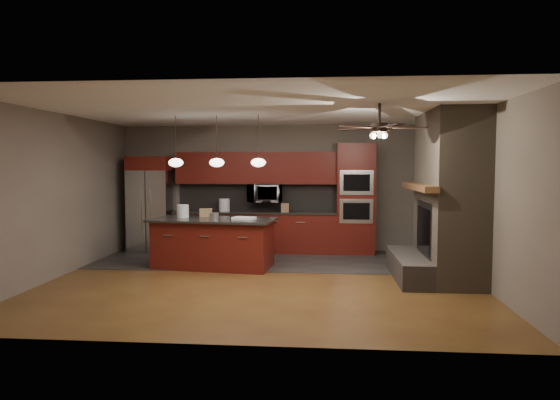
# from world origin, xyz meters

# --- Properties ---
(ground) EXTENTS (7.00, 7.00, 0.00)m
(ground) POSITION_xyz_m (0.00, 0.00, 0.00)
(ground) COLOR brown
(ground) RESTS_ON ground
(ceiling) EXTENTS (7.00, 6.00, 0.02)m
(ceiling) POSITION_xyz_m (0.00, 0.00, 2.80)
(ceiling) COLOR white
(ceiling) RESTS_ON back_wall
(back_wall) EXTENTS (7.00, 0.02, 2.80)m
(back_wall) POSITION_xyz_m (0.00, 3.00, 1.40)
(back_wall) COLOR #6E6258
(back_wall) RESTS_ON ground
(right_wall) EXTENTS (0.02, 6.00, 2.80)m
(right_wall) POSITION_xyz_m (3.50, 0.00, 1.40)
(right_wall) COLOR #6E6258
(right_wall) RESTS_ON ground
(left_wall) EXTENTS (0.02, 6.00, 2.80)m
(left_wall) POSITION_xyz_m (-3.50, 0.00, 1.40)
(left_wall) COLOR #6E6258
(left_wall) RESTS_ON ground
(slate_tile_patch) EXTENTS (7.00, 2.40, 0.01)m
(slate_tile_patch) POSITION_xyz_m (0.00, 1.80, 0.01)
(slate_tile_patch) COLOR #2F2E2B
(slate_tile_patch) RESTS_ON ground
(fireplace_column) EXTENTS (1.30, 2.10, 2.80)m
(fireplace_column) POSITION_xyz_m (3.04, 0.40, 1.30)
(fireplace_column) COLOR brown
(fireplace_column) RESTS_ON ground
(back_cabinetry) EXTENTS (3.59, 0.64, 2.20)m
(back_cabinetry) POSITION_xyz_m (-0.48, 2.74, 0.89)
(back_cabinetry) COLOR #54120F
(back_cabinetry) RESTS_ON ground
(oven_tower) EXTENTS (0.80, 0.63, 2.38)m
(oven_tower) POSITION_xyz_m (1.70, 2.69, 1.19)
(oven_tower) COLOR #54120F
(oven_tower) RESTS_ON ground
(microwave) EXTENTS (0.73, 0.41, 0.50)m
(microwave) POSITION_xyz_m (-0.27, 2.75, 1.30)
(microwave) COLOR silver
(microwave) RESTS_ON back_cabinetry
(refrigerator) EXTENTS (0.90, 0.75, 2.10)m
(refrigerator) POSITION_xyz_m (-2.80, 2.62, 1.05)
(refrigerator) COLOR silver
(refrigerator) RESTS_ON ground
(kitchen_island) EXTENTS (2.40, 1.30, 0.92)m
(kitchen_island) POSITION_xyz_m (-1.04, 0.97, 0.46)
(kitchen_island) COLOR #54120F
(kitchen_island) RESTS_ON ground
(white_bucket) EXTENTS (0.24, 0.24, 0.25)m
(white_bucket) POSITION_xyz_m (-1.65, 1.09, 1.04)
(white_bucket) COLOR silver
(white_bucket) RESTS_ON kitchen_island
(paint_can) EXTENTS (0.24, 0.24, 0.12)m
(paint_can) POSITION_xyz_m (-1.00, 0.87, 0.98)
(paint_can) COLOR silver
(paint_can) RESTS_ON kitchen_island
(paint_tray) EXTENTS (0.44, 0.35, 0.04)m
(paint_tray) POSITION_xyz_m (-0.45, 0.93, 0.94)
(paint_tray) COLOR white
(paint_tray) RESTS_ON kitchen_island
(cardboard_box) EXTENTS (0.27, 0.22, 0.15)m
(cardboard_box) POSITION_xyz_m (-1.25, 1.30, 1.00)
(cardboard_box) COLOR #906D4A
(cardboard_box) RESTS_ON kitchen_island
(counter_bucket) EXTENTS (0.27, 0.27, 0.27)m
(counter_bucket) POSITION_xyz_m (-1.17, 2.70, 1.04)
(counter_bucket) COLOR silver
(counter_bucket) RESTS_ON back_cabinetry
(counter_box) EXTENTS (0.17, 0.14, 0.19)m
(counter_box) POSITION_xyz_m (0.18, 2.65, 0.99)
(counter_box) COLOR #9A704F
(counter_box) RESTS_ON back_cabinetry
(pendant_left) EXTENTS (0.26, 0.26, 0.92)m
(pendant_left) POSITION_xyz_m (-1.65, 0.70, 1.96)
(pendant_left) COLOR black
(pendant_left) RESTS_ON ceiling
(pendant_center) EXTENTS (0.26, 0.26, 0.92)m
(pendant_center) POSITION_xyz_m (-0.90, 0.70, 1.96)
(pendant_center) COLOR black
(pendant_center) RESTS_ON ceiling
(pendant_right) EXTENTS (0.26, 0.26, 0.92)m
(pendant_right) POSITION_xyz_m (-0.15, 0.70, 1.96)
(pendant_right) COLOR black
(pendant_right) RESTS_ON ceiling
(ceiling_fan) EXTENTS (1.27, 1.33, 0.41)m
(ceiling_fan) POSITION_xyz_m (1.80, -0.80, 2.46)
(ceiling_fan) COLOR black
(ceiling_fan) RESTS_ON ceiling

